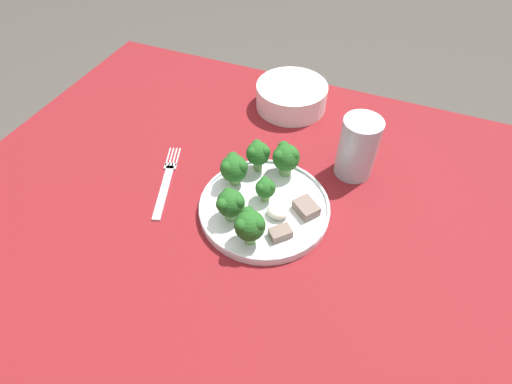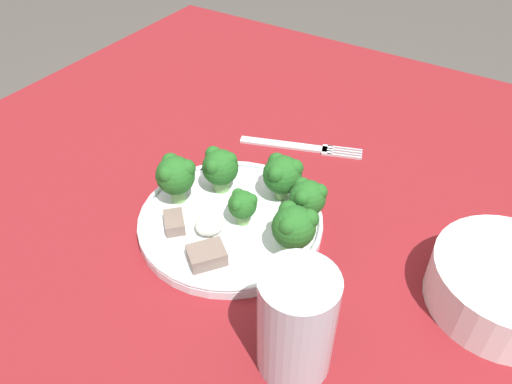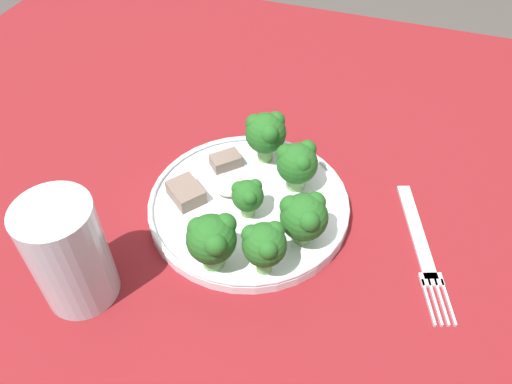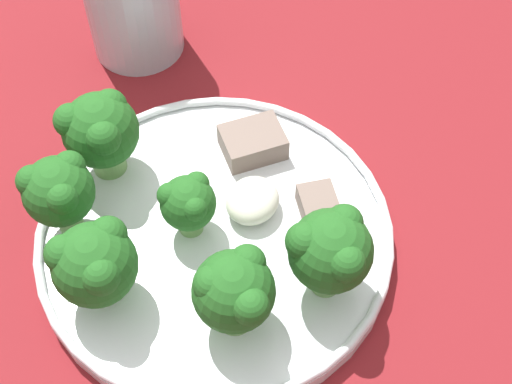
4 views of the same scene
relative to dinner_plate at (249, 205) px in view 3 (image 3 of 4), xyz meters
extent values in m
cube|color=maroon|center=(0.01, -0.05, -0.02)|extent=(1.20, 0.97, 0.03)
cylinder|color=brown|center=(0.55, -0.47, -0.40)|extent=(0.06, 0.06, 0.72)
cylinder|color=white|center=(0.00, 0.00, 0.00)|extent=(0.24, 0.24, 0.01)
torus|color=white|center=(0.00, 0.00, 0.01)|extent=(0.24, 0.24, 0.01)
cube|color=silver|center=(-0.19, -0.03, -0.01)|extent=(0.06, 0.13, 0.00)
cube|color=silver|center=(-0.22, 0.03, -0.01)|extent=(0.03, 0.02, 0.00)
cube|color=silver|center=(-0.21, 0.06, -0.01)|extent=(0.02, 0.05, 0.00)
cube|color=silver|center=(-0.22, 0.06, -0.01)|extent=(0.02, 0.05, 0.00)
cube|color=silver|center=(-0.23, 0.06, -0.01)|extent=(0.02, 0.05, 0.00)
cube|color=silver|center=(-0.23, 0.05, -0.01)|extent=(0.02, 0.05, 0.00)
cylinder|color=#B2C1CC|center=(0.12, 0.16, 0.05)|extent=(0.07, 0.07, 0.12)
cylinder|color=silver|center=(0.12, 0.16, 0.03)|extent=(0.06, 0.06, 0.07)
cylinder|color=#709E56|center=(0.01, -0.08, 0.02)|extent=(0.02, 0.02, 0.02)
sphere|color=#215B1E|center=(0.01, -0.08, 0.04)|extent=(0.05, 0.05, 0.05)
sphere|color=#215B1E|center=(0.02, -0.08, 0.06)|extent=(0.02, 0.02, 0.02)
sphere|color=#215B1E|center=(0.00, -0.07, 0.06)|extent=(0.02, 0.02, 0.02)
sphere|color=#215B1E|center=(0.00, -0.09, 0.06)|extent=(0.02, 0.02, 0.02)
cylinder|color=#709E56|center=(-0.04, -0.05, 0.01)|extent=(0.02, 0.02, 0.02)
sphere|color=#215B1E|center=(-0.04, -0.05, 0.04)|extent=(0.05, 0.05, 0.05)
sphere|color=#215B1E|center=(-0.03, -0.05, 0.05)|extent=(0.02, 0.02, 0.02)
sphere|color=#215B1E|center=(-0.05, -0.04, 0.05)|extent=(0.02, 0.02, 0.02)
sphere|color=#215B1E|center=(-0.05, -0.06, 0.05)|extent=(0.02, 0.02, 0.02)
cylinder|color=#709E56|center=(0.00, 0.09, 0.01)|extent=(0.02, 0.02, 0.02)
sphere|color=#215B1E|center=(0.00, 0.09, 0.04)|extent=(0.05, 0.05, 0.05)
sphere|color=#215B1E|center=(0.02, 0.09, 0.05)|extent=(0.02, 0.02, 0.02)
sphere|color=#215B1E|center=(0.00, 0.11, 0.05)|extent=(0.02, 0.02, 0.02)
sphere|color=#215B1E|center=(0.00, 0.08, 0.05)|extent=(0.02, 0.02, 0.02)
cylinder|color=#709E56|center=(-0.05, 0.08, 0.02)|extent=(0.02, 0.02, 0.02)
sphere|color=#215B1E|center=(-0.05, 0.08, 0.04)|extent=(0.05, 0.05, 0.05)
sphere|color=#215B1E|center=(-0.03, 0.08, 0.05)|extent=(0.02, 0.02, 0.02)
sphere|color=#215B1E|center=(-0.05, 0.09, 0.05)|extent=(0.02, 0.02, 0.02)
sphere|color=#215B1E|center=(-0.05, 0.07, 0.05)|extent=(0.02, 0.02, 0.02)
cylinder|color=#709E56|center=(0.00, 0.02, 0.01)|extent=(0.02, 0.02, 0.02)
sphere|color=#215B1E|center=(0.00, 0.02, 0.03)|extent=(0.04, 0.04, 0.04)
sphere|color=#215B1E|center=(0.01, 0.02, 0.04)|extent=(0.02, 0.02, 0.02)
sphere|color=#215B1E|center=(-0.01, 0.03, 0.04)|extent=(0.02, 0.02, 0.02)
sphere|color=#215B1E|center=(-0.01, 0.01, 0.04)|extent=(0.02, 0.02, 0.02)
cylinder|color=#709E56|center=(-0.07, 0.03, 0.01)|extent=(0.02, 0.02, 0.02)
sphere|color=#215B1E|center=(-0.07, 0.03, 0.04)|extent=(0.05, 0.05, 0.05)
sphere|color=#215B1E|center=(-0.06, 0.03, 0.05)|extent=(0.02, 0.02, 0.02)
sphere|color=#215B1E|center=(-0.08, 0.05, 0.05)|extent=(0.02, 0.02, 0.02)
sphere|color=#215B1E|center=(-0.08, 0.02, 0.05)|extent=(0.02, 0.02, 0.02)
cube|color=#756056|center=(0.05, -0.05, 0.01)|extent=(0.04, 0.04, 0.02)
cube|color=#756056|center=(0.07, 0.02, 0.01)|extent=(0.05, 0.05, 0.02)
ellipsoid|color=silver|center=(0.03, -0.01, 0.01)|extent=(0.04, 0.03, 0.02)
camera|label=1|loc=(0.16, -0.43, 0.55)|focal=28.00mm
camera|label=2|loc=(0.37, 0.27, 0.44)|focal=35.00mm
camera|label=3|loc=(-0.14, 0.37, 0.43)|focal=35.00mm
camera|label=4|loc=(-0.19, -0.16, 0.40)|focal=50.00mm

